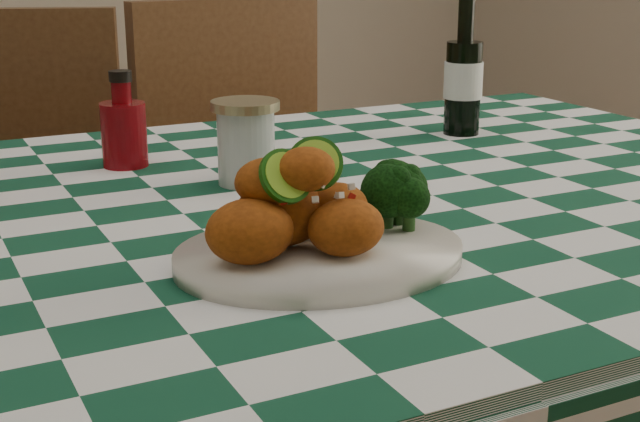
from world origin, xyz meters
name	(u,v)px	position (x,y,z in m)	size (l,w,h in m)	color
plate	(320,255)	(-0.03, -0.22, 0.80)	(0.29, 0.23, 0.02)	silver
fried_chicken_pile	(301,200)	(-0.05, -0.22, 0.86)	(0.16, 0.12, 0.10)	#A0450F
broccoli_side	(402,199)	(0.07, -0.21, 0.84)	(0.09, 0.09, 0.07)	black
ketchup_bottle	(123,119)	(-0.10, 0.26, 0.85)	(0.06, 0.06, 0.14)	#67050A
mason_jar	(246,142)	(0.02, 0.10, 0.84)	(0.09, 0.09, 0.11)	#B2BCBA
beer_bottle	(464,67)	(0.46, 0.23, 0.90)	(0.06, 0.06, 0.22)	black
wooden_chair_left	(1,280)	(-0.25, 0.70, 0.49)	(0.44, 0.46, 0.97)	#472814
wooden_chair_right	(278,239)	(0.31, 0.67, 0.49)	(0.45, 0.47, 0.98)	#472814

